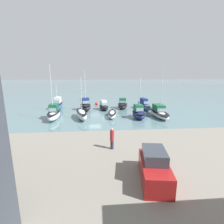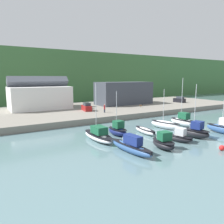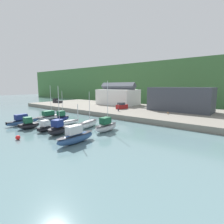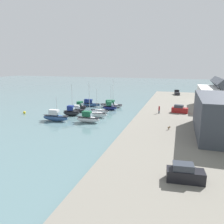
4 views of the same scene
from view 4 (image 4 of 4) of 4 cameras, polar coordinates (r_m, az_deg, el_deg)
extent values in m
plane|color=slate|center=(63.35, -5.90, -0.77)|extent=(320.00, 320.00, 0.00)
cube|color=gray|center=(58.49, 21.19, -2.02)|extent=(98.71, 29.78, 1.38)
cube|color=white|center=(72.25, 25.71, 3.34)|extent=(16.03, 10.35, 6.25)
cube|color=#515660|center=(71.74, 26.07, 6.95)|extent=(16.35, 2.93, 2.93)
cube|color=#3D424C|center=(45.75, 26.29, -0.82)|extent=(18.43, 8.14, 7.31)
cube|color=slate|center=(45.26, 21.28, -0.49)|extent=(17.50, 0.10, 4.39)
ellipsoid|color=silver|center=(74.02, -0.17, 1.74)|extent=(2.53, 7.93, 1.21)
ellipsoid|color=black|center=(73.94, -0.17, 2.06)|extent=(2.63, 8.08, 0.12)
cube|color=#195638|center=(73.91, -0.47, 2.68)|extent=(1.83, 2.79, 1.20)
cube|color=#8CA5B2|center=(73.53, 0.68, 2.48)|extent=(1.60, 0.13, 0.60)
cylinder|color=silver|center=(73.12, 0.27, 5.29)|extent=(0.10, 0.10, 8.07)
ellipsoid|color=navy|center=(69.66, -0.56, 1.14)|extent=(2.39, 4.58, 1.43)
ellipsoid|color=black|center=(69.57, -0.56, 1.54)|extent=(2.48, 4.68, 0.12)
cube|color=#195638|center=(69.46, -0.74, 2.23)|extent=(1.66, 1.67, 1.26)
cube|color=#8CA5B2|center=(69.28, 0.01, 2.05)|extent=(1.39, 0.20, 0.63)
cylinder|color=silver|center=(68.91, -0.30, 4.30)|extent=(0.10, 0.10, 6.35)
ellipsoid|color=white|center=(65.65, -3.19, 0.24)|extent=(2.03, 5.77, 1.07)
ellipsoid|color=black|center=(65.57, -3.19, 0.56)|extent=(2.10, 5.89, 0.12)
cube|color=black|center=(66.80, -5.26, 0.61)|extent=(0.39, 0.31, 0.56)
ellipsoid|color=silver|center=(59.88, -4.36, -0.72)|extent=(3.11, 6.60, 1.64)
ellipsoid|color=black|center=(59.75, -4.37, -0.18)|extent=(3.21, 6.74, 0.12)
cylinder|color=silver|center=(59.03, -3.96, 3.00)|extent=(0.10, 0.10, 6.25)
ellipsoid|color=silver|center=(55.27, -6.27, -1.93)|extent=(2.04, 6.10, 1.59)
ellipsoid|color=black|center=(55.13, -6.29, -1.37)|extent=(2.11, 6.22, 0.12)
cube|color=#195638|center=(55.03, -6.60, -0.45)|extent=(1.48, 2.15, 1.30)
cube|color=#8CA5B2|center=(54.63, -5.42, -0.73)|extent=(1.30, 0.13, 0.65)
cylinder|color=silver|center=(54.05, -5.96, 3.22)|extent=(0.10, 0.10, 8.50)
ellipsoid|color=#33568E|center=(75.68, -5.91, 1.95)|extent=(2.20, 7.90, 1.31)
ellipsoid|color=black|center=(75.60, -5.92, 2.29)|extent=(2.28, 8.06, 0.12)
cube|color=navy|center=(75.58, -6.21, 2.91)|extent=(1.37, 2.82, 1.23)
cube|color=#8CA5B2|center=(75.15, -5.11, 2.73)|extent=(1.02, 0.19, 0.61)
cube|color=black|center=(76.84, -8.54, 2.24)|extent=(0.38, 0.31, 0.56)
ellipsoid|color=black|center=(71.55, -8.22, 1.27)|extent=(2.83, 4.54, 1.31)
ellipsoid|color=black|center=(71.46, -8.23, 1.63)|extent=(2.93, 4.63, 0.12)
cube|color=#195638|center=(71.43, -8.39, 2.28)|extent=(1.86, 1.73, 1.23)
cube|color=#8CA5B2|center=(70.96, -7.80, 2.08)|extent=(1.47, 0.33, 0.61)
cube|color=black|center=(72.64, -9.54, 1.60)|extent=(0.40, 0.33, 0.56)
ellipsoid|color=black|center=(66.99, -8.99, 0.36)|extent=(2.74, 4.51, 1.08)
ellipsoid|color=black|center=(66.91, -9.00, 0.67)|extent=(2.83, 4.61, 0.12)
cube|color=silver|center=(66.80, -9.20, 1.30)|extent=(1.61, 1.76, 1.17)
cube|color=#8CA5B2|center=(66.67, -8.45, 1.15)|extent=(1.12, 0.40, 0.58)
cube|color=black|center=(67.34, -10.67, 0.55)|extent=(0.42, 0.37, 0.56)
ellipsoid|color=black|center=(63.20, -10.55, -0.21)|extent=(3.09, 5.02, 1.58)
ellipsoid|color=black|center=(63.08, -10.57, 0.27)|extent=(3.19, 5.12, 0.12)
cube|color=navy|center=(62.96, -10.81, 1.06)|extent=(1.94, 1.93, 1.29)
cube|color=#8CA5B2|center=(62.73, -9.95, 0.88)|extent=(1.48, 0.39, 0.65)
cylinder|color=silver|center=(62.26, -10.41, 3.85)|extent=(0.10, 0.10, 7.49)
ellipsoid|color=#33568E|center=(58.26, -14.55, -1.48)|extent=(1.75, 7.12, 1.63)
ellipsoid|color=black|center=(58.12, -14.58, -0.94)|extent=(1.82, 7.27, 0.12)
cube|color=silver|center=(58.11, -14.93, -0.05)|extent=(1.29, 2.50, 1.31)
cube|color=#8CA5B2|center=(57.44, -13.73, -0.33)|extent=(1.14, 0.11, 0.65)
cylinder|color=silver|center=(57.32, -14.26, 1.49)|extent=(0.10, 0.10, 4.60)
cube|color=maroon|center=(62.32, 17.29, 0.45)|extent=(2.40, 4.42, 1.40)
cube|color=#333842|center=(62.15, 17.07, 1.45)|extent=(1.86, 2.51, 0.76)
cube|color=black|center=(27.37, 18.60, -15.45)|extent=(2.17, 4.35, 1.40)
cube|color=#333842|center=(26.85, 18.08, -13.40)|extent=(1.73, 2.44, 0.76)
cube|color=black|center=(96.99, 16.63, 4.62)|extent=(3.71, 2.38, 1.10)
cube|color=black|center=(98.93, 16.53, 5.01)|extent=(2.09, 2.10, 1.90)
cube|color=#2D333D|center=(98.85, 16.56, 5.41)|extent=(1.81, 1.97, 0.50)
cylinder|color=#232838|center=(60.13, 12.18, 0.04)|extent=(0.32, 0.32, 0.85)
cylinder|color=maroon|center=(59.94, 12.22, 0.93)|extent=(0.40, 0.40, 1.05)
sphere|color=tan|center=(59.81, 12.25, 1.53)|extent=(0.24, 0.24, 0.24)
cylinder|color=brown|center=(46.08, 14.61, -4.33)|extent=(0.12, 0.12, 0.28)
ellipsoid|color=brown|center=(45.99, 14.63, -3.95)|extent=(0.84, 0.66, 0.36)
sphere|color=brown|center=(46.25, 14.88, -3.73)|extent=(0.22, 0.22, 0.22)
sphere|color=red|center=(68.49, -14.25, 0.26)|extent=(0.77, 0.77, 0.77)
sphere|color=yellow|center=(69.44, -21.91, -0.11)|extent=(0.77, 0.77, 0.77)
camera|label=1|loc=(58.54, 28.14, 5.47)|focal=28.00mm
camera|label=2|loc=(100.25, -14.44, 9.71)|focal=35.00mm
camera|label=3|loc=(54.55, -43.50, 3.31)|focal=28.00mm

